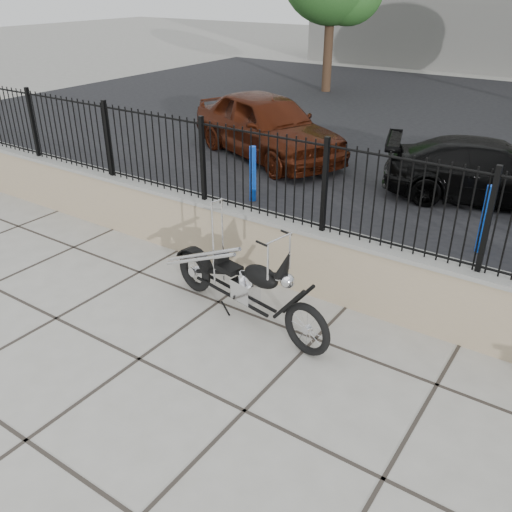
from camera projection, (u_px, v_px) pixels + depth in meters
name	position (u px, v px, depth m)	size (l,w,h in m)	color
ground_plane	(139.00, 359.00, 6.27)	(90.00, 90.00, 0.00)	#99968E
parking_lot	(454.00, 133.00, 15.46)	(30.00, 30.00, 0.00)	black
retaining_wall	(259.00, 244.00, 7.89)	(14.00, 0.36, 0.96)	gray
iron_fence	(260.00, 173.00, 7.40)	(14.00, 0.08, 1.20)	black
chopper_motorcycle	(242.00, 265.00, 6.71)	(2.55, 0.45, 1.53)	black
car_red	(267.00, 125.00, 13.03)	(1.83, 4.55, 1.55)	#401609
car_black	(490.00, 172.00, 10.51)	(1.65, 4.05, 1.18)	black
bollard_a	(253.00, 174.00, 10.50)	(0.13, 0.13, 1.09)	blue
bollard_b	(485.00, 220.00, 8.50)	(0.13, 0.13, 1.12)	#0C55B8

